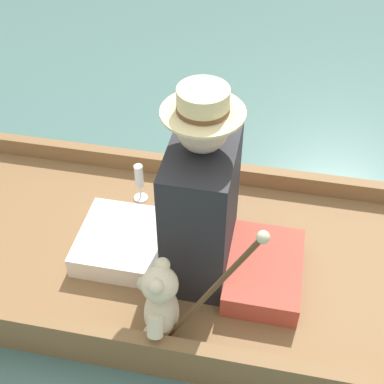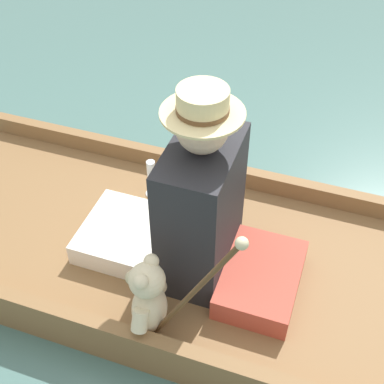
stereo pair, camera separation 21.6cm
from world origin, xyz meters
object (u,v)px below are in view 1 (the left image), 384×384
object	(u,v)px
teddy_bear	(160,304)
wine_glass	(139,179)
seated_person	(187,208)
walking_cane	(218,284)

from	to	relation	value
teddy_bear	wine_glass	distance (m)	0.79
seated_person	teddy_bear	distance (m)	0.41
wine_glass	teddy_bear	bearing A→B (deg)	-158.35
walking_cane	seated_person	bearing A→B (deg)	25.00
teddy_bear	walking_cane	world-z (taller)	walking_cane
seated_person	teddy_bear	size ratio (longest dim) A/B	2.37
seated_person	wine_glass	size ratio (longest dim) A/B	4.25
teddy_bear	seated_person	bearing A→B (deg)	-4.03
seated_person	wine_glass	world-z (taller)	seated_person
wine_glass	walking_cane	distance (m)	0.98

